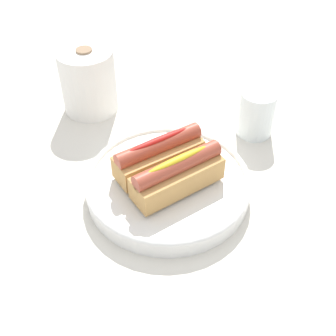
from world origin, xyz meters
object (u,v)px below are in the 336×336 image
hotdog_front (178,175)px  paper_towel_roll (88,81)px  water_glass (256,116)px  hotdog_back (159,155)px  serving_bowl (168,184)px

hotdog_front → paper_towel_roll: bearing=75.8°
water_glass → paper_towel_roll: 0.34m
hotdog_back → paper_towel_roll: bearing=75.8°
hotdog_front → water_glass: hotdog_front is taller
water_glass → hotdog_back: bearing=170.0°
hotdog_back → water_glass: hotdog_back is taller
serving_bowl → water_glass: size_ratio=3.04×
serving_bowl → hotdog_front: 0.05m
hotdog_front → water_glass: bearing=3.3°
hotdog_front → hotdog_back: size_ratio=1.00×
serving_bowl → hotdog_back: 0.05m
hotdog_back → water_glass: 0.23m
hotdog_front → serving_bowl: bearing=75.4°
serving_bowl → water_glass: 0.23m
hotdog_back → paper_towel_roll: (0.06, 0.26, 0.00)m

